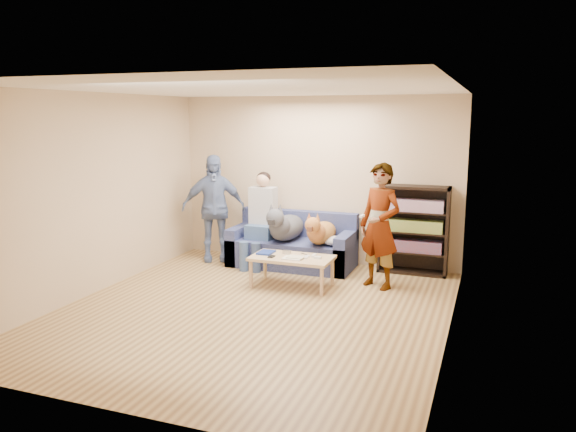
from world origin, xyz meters
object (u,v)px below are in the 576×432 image
at_px(person_seated, 261,216).
at_px(dog_tan, 320,232).
at_px(person_standing_left, 213,208).
at_px(bookshelf, 414,228).
at_px(sofa, 293,248).
at_px(coffee_table, 292,260).
at_px(person_standing_right, 380,226).
at_px(camera_silver, 287,252).
at_px(dog_gray, 285,226).
at_px(notebook_blue, 266,252).

distance_m(person_seated, dog_tan, 1.01).
relative_size(person_standing_left, bookshelf, 1.31).
bearing_deg(dog_tan, person_standing_left, 177.04).
relative_size(sofa, bookshelf, 1.46).
distance_m(person_standing_left, person_seated, 0.82).
relative_size(dog_tan, coffee_table, 1.04).
distance_m(person_standing_right, sofa, 1.70).
xyz_separation_m(camera_silver, coffee_table, (0.12, -0.12, -0.07)).
bearing_deg(coffee_table, person_standing_right, 19.47).
distance_m(dog_gray, coffee_table, 0.99).
bearing_deg(camera_silver, person_standing_right, 12.49).
xyz_separation_m(person_standing_right, dog_gray, (-1.53, 0.46, -0.20)).
bearing_deg(coffee_table, bookshelf, 41.20).
distance_m(notebook_blue, dog_gray, 0.83).
bearing_deg(dog_tan, coffee_table, -100.47).
bearing_deg(person_seated, coffee_table, -47.10).
bearing_deg(notebook_blue, sofa, 87.43).
bearing_deg(sofa, coffee_table, -70.94).
bearing_deg(dog_tan, notebook_blue, -125.82).
bearing_deg(dog_gray, coffee_table, -63.58).
bearing_deg(dog_tan, sofa, 156.66).
xyz_separation_m(sofa, coffee_table, (0.36, -1.03, 0.09)).
height_order(person_standing_left, camera_silver, person_standing_left).
xyz_separation_m(person_standing_left, notebook_blue, (1.26, -0.86, -0.42)).
xyz_separation_m(person_standing_right, coffee_table, (-1.11, -0.39, -0.47)).
height_order(notebook_blue, coffee_table, notebook_blue).
bearing_deg(bookshelf, dog_tan, -160.74).
distance_m(dog_gray, bookshelf, 1.91).
distance_m(sofa, dog_gray, 0.41).
height_order(notebook_blue, bookshelf, bookshelf).
xyz_separation_m(dog_tan, bookshelf, (1.29, 0.45, 0.07)).
relative_size(person_standing_right, coffee_table, 1.54).
relative_size(person_standing_left, sofa, 0.89).
height_order(person_standing_right, coffee_table, person_standing_right).
bearing_deg(camera_silver, person_standing_left, 152.93).
bearing_deg(person_standing_left, notebook_blue, -63.43).
bearing_deg(dog_gray, person_seated, 173.14).
height_order(person_standing_left, dog_gray, person_standing_left).
bearing_deg(person_standing_right, sofa, -177.50).
height_order(person_standing_left, bookshelf, person_standing_left).
relative_size(camera_silver, bookshelf, 0.08).
bearing_deg(person_seated, person_standing_right, -14.70).
height_order(sofa, bookshelf, bookshelf).
height_order(person_standing_right, person_standing_left, person_standing_left).
height_order(coffee_table, bookshelf, bookshelf).
relative_size(camera_silver, coffee_table, 0.10).
relative_size(person_standing_left, dog_gray, 1.35).
bearing_deg(dog_gray, person_standing_right, -16.74).
height_order(camera_silver, coffee_table, camera_silver).
xyz_separation_m(person_seated, bookshelf, (2.28, 0.36, -0.09)).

